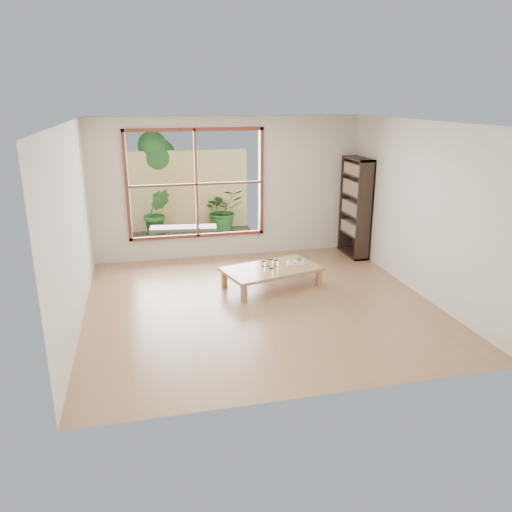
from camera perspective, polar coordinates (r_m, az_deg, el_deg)
The scene contains 15 objects.
ground at distance 7.45m, azimuth 0.36°, elevation -5.34°, with size 5.00×5.00×0.00m, color #A27451.
low_table at distance 7.94m, azimuth 1.80°, elevation -1.62°, with size 1.66×1.20×0.33m.
floor_cushion at distance 8.66m, azimuth -1.63°, elevation -1.72°, with size 0.51×0.51×0.07m, color white.
bookshelf at distance 9.63m, azimuth 11.30°, elevation 5.46°, with size 0.30×0.84×1.86m, color #2E1F1A.
glass_tall at distance 7.87m, azimuth 1.78°, elevation -0.92°, with size 0.08×0.08×0.15m, color silver.
glass_mid at distance 7.97m, azimuth 2.34°, elevation -0.87°, with size 0.07×0.07×0.11m, color silver.
glass_short at distance 8.03m, azimuth 1.48°, elevation -0.76°, with size 0.07×0.07×0.09m, color silver.
glass_small at distance 7.97m, azimuth 0.89°, elevation -0.92°, with size 0.07×0.07×0.08m, color silver.
food_tray at distance 8.16m, azimuth 4.61°, elevation -0.70°, with size 0.32×0.26×0.09m.
deck at distance 10.67m, azimuth -7.30°, elevation 1.70°, with size 2.80×2.00×0.05m, color #322A24.
garden_bench at distance 10.11m, azimuth -8.30°, elevation 3.00°, with size 1.36×0.54×0.42m.
bamboo_fence at distance 11.44m, azimuth -8.03°, elevation 7.38°, with size 2.80×0.06×1.80m, color #DDC771.
shrub_right at distance 11.24m, azimuth -3.77°, elevation 5.28°, with size 0.86×0.75×0.96m, color #275921.
shrub_left at distance 10.98m, azimuth -11.25°, elevation 4.88°, with size 0.57×0.46×1.04m, color #275921.
garden_tree at distance 11.60m, azimuth -11.73°, elevation 10.95°, with size 1.04×0.85×2.22m.
Camera 1 is at (-1.62, -6.66, 2.91)m, focal length 35.00 mm.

